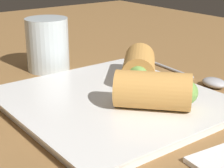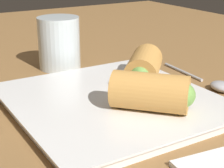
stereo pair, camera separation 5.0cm
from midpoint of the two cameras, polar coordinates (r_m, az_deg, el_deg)
table_surface at (r=51.31cm, az=-0.56°, el=-4.85°), size 180.00×140.00×2.00cm
serving_plate at (r=51.06cm, az=-2.81°, el=-2.85°), size 27.89×26.36×1.50cm
roll_front_left at (r=46.46cm, az=3.79°, el=-1.07°), size 10.16×9.93×4.77cm
roll_front_right at (r=56.00cm, az=1.58°, el=2.65°), size 10.17×9.92×4.77cm
spoon at (r=60.90cm, az=12.23°, el=0.43°), size 17.11×3.45×1.42cm
drinking_glass at (r=67.78cm, az=-11.57°, el=5.97°), size 7.47×7.47×9.26cm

